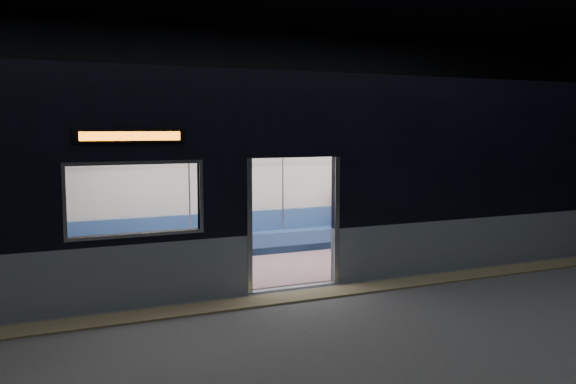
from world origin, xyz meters
TOP-DOWN VIEW (x-y plane):
  - station_floor at (0.00, 0.00)m, footprint 24.00×14.00m
  - station_envelope at (0.00, 0.00)m, footprint 24.00×14.00m
  - tactile_strip at (0.00, 0.55)m, footprint 22.80×0.50m
  - metro_car at (-0.00, 2.54)m, footprint 18.00×3.04m
  - passenger at (2.42, 3.55)m, footprint 0.46×0.76m
  - handbag at (2.45, 3.30)m, footprint 0.29×0.25m
  - transit_map at (3.31, 3.85)m, footprint 1.05×0.03m

SIDE VIEW (x-z plane):
  - station_floor at x=0.00m, z-range -0.01..0.00m
  - tactile_strip at x=0.00m, z-range 0.00..0.03m
  - handbag at x=2.45m, z-range 0.62..0.76m
  - passenger at x=2.42m, z-range 0.11..1.56m
  - transit_map at x=3.31m, z-range 1.15..1.83m
  - metro_car at x=0.00m, z-range 0.17..3.52m
  - station_envelope at x=0.00m, z-range 1.16..6.16m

